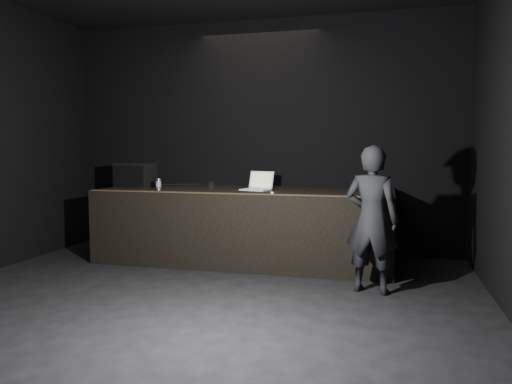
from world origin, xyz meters
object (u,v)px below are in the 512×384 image
object	(u,v)px
laptop	(258,185)
beer_can	(159,184)
person	(372,219)
stage_monitor	(135,175)
stage_riser	(246,225)

from	to	relation	value
laptop	beer_can	distance (m)	1.35
person	stage_monitor	bearing A→B (deg)	-4.84
laptop	person	xyz separation A→B (m)	(1.55, -1.10, -0.26)
stage_riser	stage_monitor	bearing A→B (deg)	-177.97
stage_monitor	beer_can	bearing A→B (deg)	-33.20
person	beer_can	bearing A→B (deg)	-0.27
stage_riser	person	bearing A→B (deg)	-33.76
laptop	person	world-z (taller)	person
stage_riser	beer_can	distance (m)	1.33
laptop	stage_riser	bearing A→B (deg)	176.31
stage_monitor	beer_can	distance (m)	0.73
stage_monitor	laptop	xyz separation A→B (m)	(1.86, -0.01, -0.11)
beer_can	person	size ratio (longest dim) A/B	0.10
stage_riser	beer_can	world-z (taller)	beer_can
stage_monitor	beer_can	xyz separation A→B (m)	(0.58, -0.43, -0.09)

